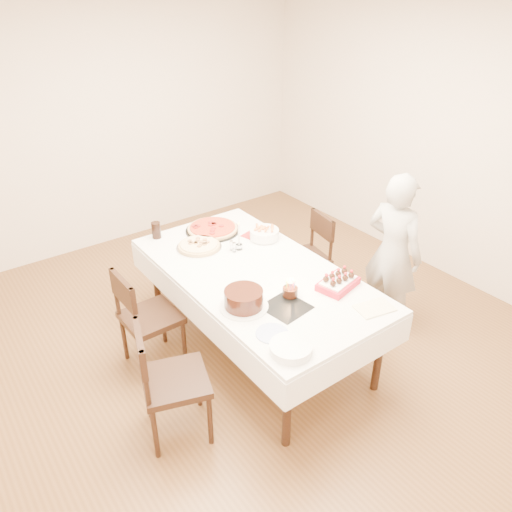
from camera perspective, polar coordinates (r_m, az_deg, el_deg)
floor at (r=4.46m, az=0.27°, el=-9.12°), size 5.00×5.00×0.00m
wall_back at (r=5.86m, az=-14.92°, el=14.50°), size 4.50×0.04×2.70m
wall_right at (r=5.34m, az=20.57°, el=12.18°), size 0.04×5.00×2.70m
dining_table at (r=4.12m, az=-0.00°, el=-6.24°), size 1.58×2.34×0.75m
chair_right_savory at (r=4.76m, az=5.54°, el=-0.27°), size 0.50×0.50×0.85m
chair_left_savory at (r=4.02m, az=-11.92°, el=-6.88°), size 0.46×0.46×0.89m
chair_left_dessert at (r=3.43m, az=-9.20°, el=-13.91°), size 0.58×0.58×0.90m
person at (r=4.38m, az=15.37°, el=0.29°), size 0.41×0.56×1.44m
pizza_white at (r=4.26m, az=-6.53°, el=1.17°), size 0.46×0.46×0.04m
pizza_pepperoni at (r=4.54m, az=-4.98°, el=3.14°), size 0.61×0.61×0.04m
red_placemat at (r=4.46m, az=0.42°, el=2.40°), size 0.31×0.31×0.01m
pasta_bowl at (r=4.37m, az=0.95°, el=2.55°), size 0.33×0.33×0.08m
taper_candle at (r=4.17m, az=-1.96°, el=2.35°), size 0.07×0.07×0.26m
shaker_pair at (r=4.17m, az=-2.50°, el=1.00°), size 0.08×0.08×0.09m
cola_glass at (r=4.47m, az=-11.34°, el=2.91°), size 0.09×0.09×0.15m
layer_cake at (r=3.48m, az=-1.42°, el=-4.93°), size 0.44×0.44×0.14m
cake_board at (r=3.52m, az=3.46°, el=-5.88°), size 0.33×0.33×0.01m
birthday_cake at (r=3.59m, az=3.94°, el=-3.64°), size 0.11×0.11×0.13m
strawberry_box at (r=3.76m, az=9.37°, el=-3.01°), size 0.35×0.27×0.08m
box_lid at (r=3.60m, az=13.37°, el=-5.88°), size 0.29×0.23×0.02m
plate_stack at (r=3.14m, az=4.00°, el=-10.47°), size 0.32×0.32×0.06m
china_plate at (r=3.28m, az=1.84°, el=-8.82°), size 0.25×0.25×0.01m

